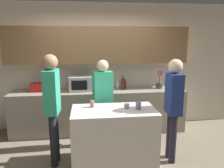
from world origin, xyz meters
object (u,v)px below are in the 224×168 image
microwave (82,83)px  bottle_1 (122,84)px  cup_1 (138,106)px  bottle_0 (118,84)px  cup_0 (127,106)px  cup_2 (92,104)px  potted_plant (159,79)px  toaster (37,87)px  person_right (173,102)px  person_center (103,96)px  person_left (52,101)px  bottle_2 (125,84)px

microwave → bottle_1: (0.85, -0.01, -0.03)m
microwave → cup_1: bearing=-56.5°
bottle_0 → cup_0: size_ratio=3.03×
cup_1 → cup_2: bearing=164.3°
potted_plant → bottle_0: size_ratio=1.65×
toaster → person_right: 2.71m
microwave → bottle_0: microwave is taller
microwave → person_center: person_center is taller
bottle_1 → toaster: bearing=179.6°
cup_0 → person_left: (-1.14, 0.04, 0.12)m
person_right → cup_0: bearing=87.2°
cup_1 → person_left: size_ratio=0.07×
cup_1 → bottle_1: bearing=91.3°
toaster → potted_plant: size_ratio=0.66×
person_left → person_right: (1.86, -0.11, -0.06)m
toaster → cup_1: toaster is taller
cup_0 → person_center: size_ratio=0.05×
microwave → person_right: person_right is taller
toaster → person_center: bearing=-27.5°
toaster → cup_0: 2.06m
cup_2 → bottle_1: bearing=59.1°
toaster → bottle_1: bearing=-0.4°
bottle_0 → cup_1: bearing=-85.2°
cup_1 → person_right: person_right is taller
microwave → bottle_2: microwave is taller
toaster → person_right: person_right is taller
microwave → toaster: microwave is taller
bottle_0 → cup_0: bearing=-92.3°
bottle_1 → bottle_0: bearing=134.5°
potted_plant → cup_1: 1.55m
bottle_0 → person_center: size_ratio=0.15×
bottle_2 → person_left: person_left is taller
potted_plant → cup_2: size_ratio=3.61×
bottle_0 → person_center: person_center is taller
bottle_1 → person_left: person_left is taller
microwave → cup_0: microwave is taller
potted_plant → cup_1: bearing=-120.4°
bottle_1 → cup_0: size_ratio=3.82×
bottle_0 → bottle_1: (0.09, -0.09, 0.02)m
potted_plant → cup_1: size_ratio=3.45×
toaster → bottle_0: bottle_0 is taller
cup_0 → person_right: bearing=-5.9°
microwave → cup_1: 1.60m
microwave → person_right: bearing=-42.9°
person_right → person_left: bearing=89.6°
cup_2 → bottle_0: bearing=64.2°
bottle_0 → person_right: size_ratio=0.14×
bottle_0 → bottle_2: (0.15, -0.01, 0.00)m
cup_0 → person_right: (0.73, -0.08, 0.06)m
bottle_1 → person_left: size_ratio=0.17×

